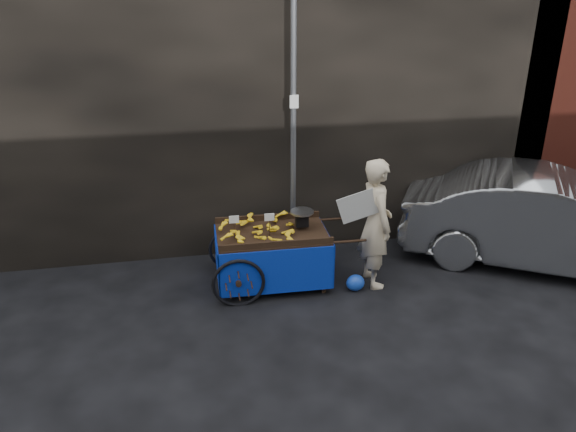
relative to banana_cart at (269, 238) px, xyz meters
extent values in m
plane|color=black|center=(0.19, -0.56, -0.70)|extent=(80.00, 80.00, 0.00)
cube|color=black|center=(-0.81, 2.04, 1.80)|extent=(11.00, 2.00, 5.00)
cube|color=#591E14|center=(5.69, 2.04, 1.80)|extent=(3.00, 2.00, 5.00)
cylinder|color=slate|center=(0.49, 0.74, 1.30)|extent=(0.08, 0.08, 4.00)
cube|color=white|center=(0.49, 0.69, 1.70)|extent=(0.12, 0.02, 0.18)
cube|color=black|center=(0.05, 0.00, 0.05)|extent=(1.52, 0.97, 0.06)
cube|color=black|center=(0.06, 0.44, 0.12)|extent=(1.49, 0.07, 0.09)
cube|color=black|center=(0.04, -0.44, 0.12)|extent=(1.49, 0.07, 0.09)
cube|color=black|center=(0.69, -0.39, -0.32)|extent=(0.05, 0.05, 0.75)
cube|color=black|center=(0.71, 0.36, -0.32)|extent=(0.05, 0.05, 0.75)
cylinder|color=black|center=(1.02, -0.40, 0.05)|extent=(0.47, 0.05, 0.04)
cylinder|color=black|center=(1.04, 0.35, 0.05)|extent=(0.47, 0.05, 0.04)
torus|color=black|center=(-0.48, -0.49, -0.37)|extent=(0.70, 0.06, 0.70)
torus|color=black|center=(-0.45, 0.51, -0.37)|extent=(0.70, 0.06, 0.70)
cylinder|color=black|center=(-0.47, 0.01, -0.37)|extent=(0.07, 1.05, 0.05)
cube|color=#081E9D|center=(0.04, -0.48, -0.27)|extent=(1.53, 0.05, 0.64)
cube|color=#081E9D|center=(0.06, 0.47, -0.27)|extent=(1.53, 0.05, 0.64)
cube|color=#081E9D|center=(-0.71, 0.02, -0.27)|extent=(0.04, 0.97, 0.64)
cube|color=#081E9D|center=(0.80, -0.02, -0.27)|extent=(0.04, 0.97, 0.64)
cube|color=black|center=(0.47, 0.04, 0.21)|extent=(0.17, 0.13, 0.15)
cylinder|color=silver|center=(0.47, 0.04, 0.34)|extent=(0.32, 0.32, 0.03)
cube|color=white|center=(-0.47, -0.09, 0.36)|extent=(0.13, 0.01, 0.10)
cube|color=white|center=(0.00, -0.10, 0.36)|extent=(0.13, 0.01, 0.10)
imported|color=beige|center=(1.43, -0.24, 0.21)|extent=(0.47, 0.69, 1.82)
cube|color=#B7B8B1|center=(1.13, -0.35, 0.53)|extent=(0.59, 0.07, 0.50)
ellipsoid|color=#1841B8|center=(1.13, -0.42, -0.58)|extent=(0.26, 0.21, 0.23)
imported|color=#B0B3B7|center=(4.14, -0.20, 0.00)|extent=(4.38, 3.38, 1.39)
camera|label=1|loc=(-1.03, -6.81, 3.31)|focal=35.00mm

